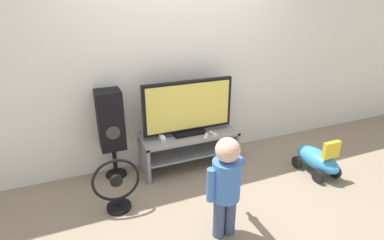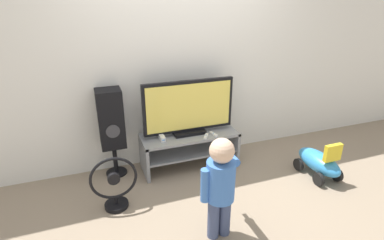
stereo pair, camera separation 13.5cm
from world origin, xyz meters
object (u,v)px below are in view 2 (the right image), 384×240
game_console (162,137)px  remote_secondary (206,136)px  television (189,108)px  child (220,181)px  speaker_tower (111,121)px  ride_on_toy (319,162)px  floor_fan (114,185)px  remote_primary (213,134)px

game_console → remote_secondary: 0.52m
television → remote_secondary: bearing=-47.3°
television → child: (-0.16, -1.21, -0.20)m
television → remote_secondary: 0.38m
speaker_tower → ride_on_toy: 2.42m
speaker_tower → game_console: bearing=-15.1°
television → floor_fan: size_ratio=1.95×
remote_secondary → speaker_tower: size_ratio=0.12×
remote_primary → remote_secondary: same height
remote_secondary → remote_primary: bearing=13.1°
child → ride_on_toy: child is taller
speaker_tower → floor_fan: bearing=-96.9°
television → remote_primary: 0.43m
game_console → remote_secondary: game_console is taller
remote_secondary → television: bearing=132.7°
remote_primary → child: child is taller
remote_primary → ride_on_toy: ride_on_toy is taller
remote_primary → ride_on_toy: 1.26m
game_console → remote_primary: size_ratio=1.34×
speaker_tower → television: bearing=-6.5°
speaker_tower → ride_on_toy: (2.21, -0.86, -0.49)m
remote_secondary → child: size_ratio=0.14×
floor_fan → remote_primary: bearing=17.5°
child → television: bearing=82.6°
television → speaker_tower: bearing=173.5°
television → speaker_tower: television is taller
child → floor_fan: (-0.80, 0.69, -0.30)m
television → remote_primary: television is taller
child → floor_fan: 1.10m
television → ride_on_toy: (1.33, -0.76, -0.57)m
ride_on_toy → speaker_tower: bearing=158.7°
floor_fan → television: bearing=28.8°
game_console → ride_on_toy: game_console is taller
child → floor_fan: bearing=139.3°
speaker_tower → ride_on_toy: bearing=-21.3°
television → ride_on_toy: bearing=-29.8°
remote_secondary → ride_on_toy: bearing=-26.8°
remote_primary → child: 1.15m
remote_secondary → floor_fan: size_ratio=0.23×
television → child: 1.24m
remote_secondary → floor_fan: 1.18m
remote_primary → speaker_tower: size_ratio=0.13×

